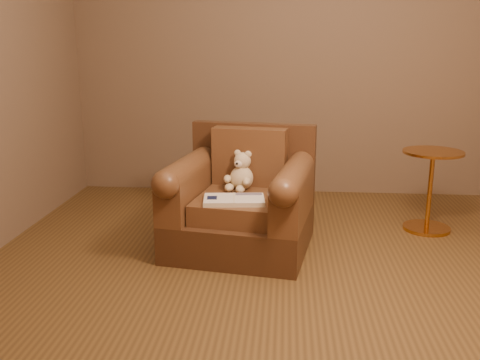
{
  "coord_description": "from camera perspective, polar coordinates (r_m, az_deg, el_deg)",
  "views": [
    {
      "loc": [
        -0.06,
        -2.94,
        1.37
      ],
      "look_at": [
        -0.35,
        0.45,
        0.5
      ],
      "focal_mm": 40.0,
      "sensor_mm": 36.0,
      "label": 1
    }
  ],
  "objects": [
    {
      "name": "teddy_bear",
      "position": [
        3.68,
        0.07,
        0.57
      ],
      "size": [
        0.2,
        0.23,
        0.28
      ],
      "rotation": [
        0.0,
        0.0,
        -0.42
      ],
      "color": "beige",
      "rests_on": "armchair"
    },
    {
      "name": "floor",
      "position": [
        3.25,
        5.57,
        -10.66
      ],
      "size": [
        4.0,
        4.0,
        0.0
      ],
      "primitive_type": "plane",
      "color": "brown",
      "rests_on": "ground"
    },
    {
      "name": "armchair",
      "position": [
        3.65,
        0.21,
        -2.44
      ],
      "size": [
        1.03,
        0.99,
        0.81
      ],
      "rotation": [
        0.0,
        0.0,
        -0.16
      ],
      "color": "#472A17",
      "rests_on": "floor"
    },
    {
      "name": "side_table",
      "position": [
        4.21,
        19.62,
        -0.81
      ],
      "size": [
        0.43,
        0.43,
        0.61
      ],
      "color": "#C88537",
      "rests_on": "floor"
    },
    {
      "name": "guidebook",
      "position": [
        3.4,
        -0.64,
        -2.14
      ],
      "size": [
        0.41,
        0.27,
        0.03
      ],
      "rotation": [
        0.0,
        0.0,
        0.1
      ],
      "color": "beige",
      "rests_on": "armchair"
    }
  ]
}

